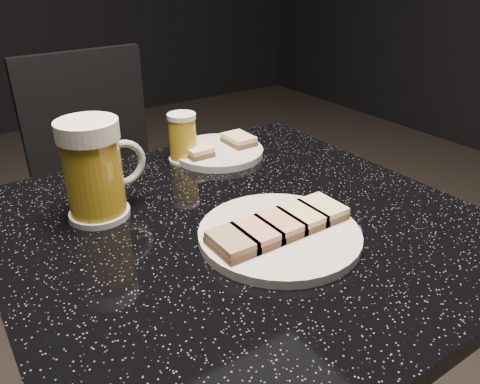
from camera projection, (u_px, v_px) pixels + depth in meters
The scene contains 8 objects.
plate_large at pixel (279, 235), 0.68m from camera, with size 0.24×0.24×0.01m, color silver.
plate_small at pixel (218, 152), 0.97m from camera, with size 0.19×0.19×0.01m, color silver.
table at pixel (240, 337), 0.84m from camera, with size 0.70×0.70×0.75m.
beer_mug at pixel (95, 170), 0.71m from camera, with size 0.14×0.09×0.16m.
beer_tumbler at pixel (183, 138), 0.92m from camera, with size 0.06×0.06×0.10m.
chair at pixel (107, 176), 1.47m from camera, with size 0.42×0.42×0.87m.
canapes_on_plate_large at pixel (280, 225), 0.67m from camera, with size 0.22×0.07×0.02m.
canapes_on_plate_small at pixel (218, 145), 0.96m from camera, with size 0.15×0.07×0.02m.
Camera 1 is at (-0.36, -0.52, 1.12)m, focal length 35.00 mm.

